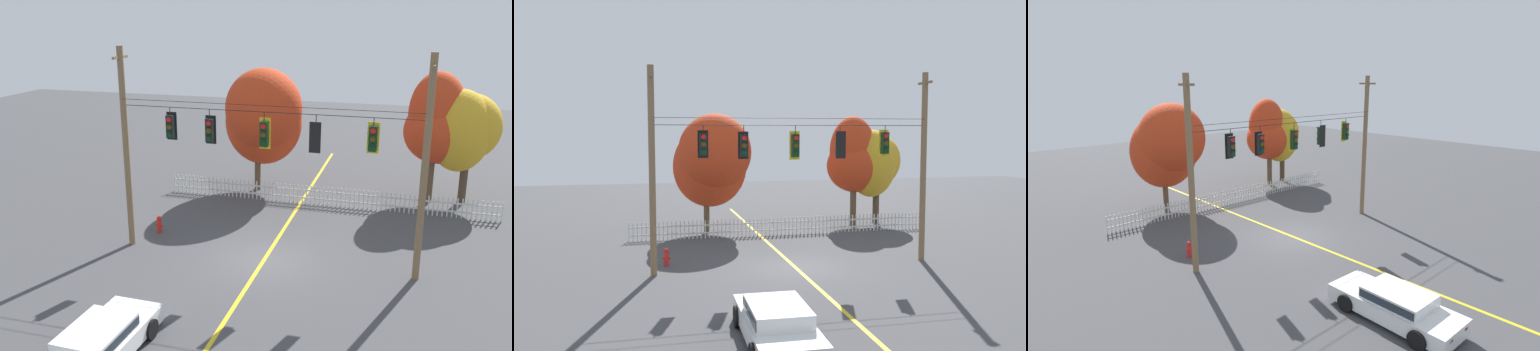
# 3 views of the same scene
# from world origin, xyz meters

# --- Properties ---
(ground) EXTENTS (80.00, 80.00, 0.00)m
(ground) POSITION_xyz_m (0.00, 0.00, 0.00)
(ground) COLOR #424244
(lane_centerline_stripe) EXTENTS (0.16, 36.00, 0.01)m
(lane_centerline_stripe) POSITION_xyz_m (0.00, 0.00, 0.00)
(lane_centerline_stripe) COLOR gold
(lane_centerline_stripe) RESTS_ON ground
(signal_support_span) EXTENTS (12.06, 1.10, 8.38)m
(signal_support_span) POSITION_xyz_m (0.00, -0.00, 4.28)
(signal_support_span) COLOR brown
(signal_support_span) RESTS_ON ground
(traffic_signal_southbound_primary) EXTENTS (0.43, 0.38, 1.33)m
(traffic_signal_southbound_primary) POSITION_xyz_m (-3.87, 0.01, 5.28)
(traffic_signal_southbound_primary) COLOR black
(traffic_signal_northbound_secondary) EXTENTS (0.43, 0.38, 1.39)m
(traffic_signal_northbound_secondary) POSITION_xyz_m (-2.22, 0.01, 5.23)
(traffic_signal_northbound_secondary) COLOR black
(traffic_signal_eastbound_side) EXTENTS (0.43, 0.38, 1.44)m
(traffic_signal_eastbound_side) POSITION_xyz_m (-0.02, 0.01, 5.21)
(traffic_signal_eastbound_side) COLOR black
(traffic_signal_northbound_primary) EXTENTS (0.43, 0.38, 1.41)m
(traffic_signal_northbound_primary) POSITION_xyz_m (1.95, -0.01, 5.23)
(traffic_signal_northbound_primary) COLOR black
(traffic_signal_westbound_side) EXTENTS (0.43, 0.38, 1.34)m
(traffic_signal_westbound_side) POSITION_xyz_m (4.03, 0.01, 5.29)
(traffic_signal_westbound_side) COLOR black
(white_picket_fence) EXTENTS (16.88, 0.06, 0.99)m
(white_picket_fence) POSITION_xyz_m (1.32, 7.19, 0.50)
(white_picket_fence) COLOR silver
(white_picket_fence) RESTS_ON ground
(autumn_maple_near_fence) EXTENTS (4.37, 4.43, 6.81)m
(autumn_maple_near_fence) POSITION_xyz_m (-2.47, 8.70, 4.22)
(autumn_maple_near_fence) COLOR brown
(autumn_maple_near_fence) RESTS_ON ground
(autumn_maple_mid) EXTENTS (3.61, 3.29, 6.76)m
(autumn_maple_mid) POSITION_xyz_m (6.56, 9.76, 4.08)
(autumn_maple_mid) COLOR brown
(autumn_maple_mid) RESTS_ON ground
(autumn_oak_far_east) EXTENTS (3.59, 3.25, 5.93)m
(autumn_oak_far_east) POSITION_xyz_m (7.84, 9.74, 3.87)
(autumn_oak_far_east) COLOR #473828
(autumn_oak_far_east) RESTS_ON ground
(parked_car) EXTENTS (2.01, 4.63, 1.15)m
(parked_car) POSITION_xyz_m (-2.75, -7.85, 0.61)
(parked_car) COLOR white
(parked_car) RESTS_ON ground
(fire_hydrant) EXTENTS (0.38, 0.22, 0.79)m
(fire_hydrant) POSITION_xyz_m (-5.35, 1.51, 0.39)
(fire_hydrant) COLOR red
(fire_hydrant) RESTS_ON ground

